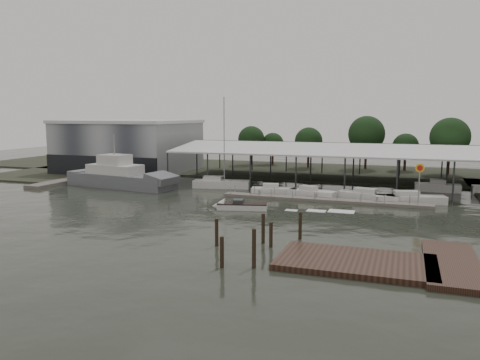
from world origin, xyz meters
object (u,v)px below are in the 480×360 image
(shell_fuel_sign, at_px, (419,176))
(grey_trawler, at_px, (121,177))
(speedboat_underway, at_px, (238,206))
(white_sailboat, at_px, (221,184))

(shell_fuel_sign, distance_m, grey_trawler, 45.01)
(shell_fuel_sign, height_order, grey_trawler, grey_trawler)
(grey_trawler, height_order, speedboat_underway, grey_trawler)
(shell_fuel_sign, height_order, speedboat_underway, shell_fuel_sign)
(grey_trawler, distance_m, speedboat_underway, 26.18)
(shell_fuel_sign, relative_size, white_sailboat, 0.38)
(shell_fuel_sign, distance_m, white_sailboat, 30.30)
(shell_fuel_sign, xyz_separation_m, speedboat_underway, (-21.03, -8.85, -3.53))
(grey_trawler, relative_size, white_sailboat, 1.37)
(grey_trawler, relative_size, speedboat_underway, 1.14)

